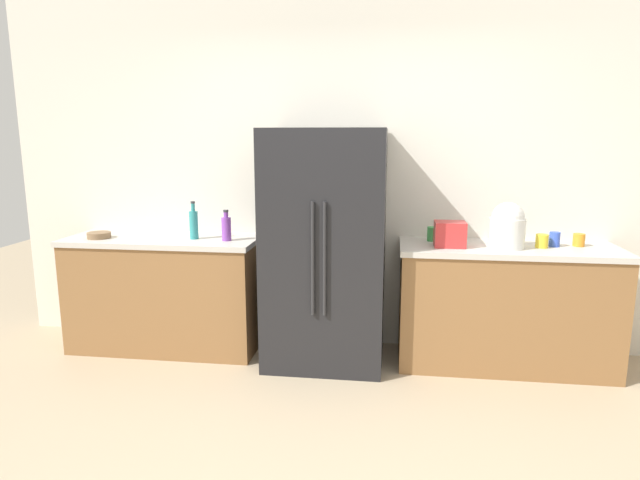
{
  "coord_description": "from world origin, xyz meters",
  "views": [
    {
      "loc": [
        0.33,
        -2.46,
        1.68
      ],
      "look_at": [
        -0.06,
        0.44,
        1.11
      ],
      "focal_mm": 30.18,
      "sensor_mm": 36.0,
      "label": 1
    }
  ],
  "objects_px": {
    "refrigerator": "(325,248)",
    "cup_a": "(579,240)",
    "cup_c": "(542,241)",
    "bowl_a": "(99,235)",
    "bottle_b": "(226,228)",
    "toaster": "(450,234)",
    "bottle_a": "(194,224)",
    "cup_d": "(555,239)",
    "cup_b": "(432,234)",
    "rice_cooker": "(507,226)"
  },
  "relations": [
    {
      "from": "cup_c",
      "to": "cup_d",
      "type": "xyz_separation_m",
      "value": [
        0.1,
        0.05,
        0.0
      ]
    },
    {
      "from": "refrigerator",
      "to": "cup_b",
      "type": "bearing_deg",
      "value": 14.97
    },
    {
      "from": "refrigerator",
      "to": "rice_cooker",
      "type": "xyz_separation_m",
      "value": [
        1.29,
        0.03,
        0.19
      ]
    },
    {
      "from": "toaster",
      "to": "bottle_a",
      "type": "relative_size",
      "value": 0.75
    },
    {
      "from": "cup_b",
      "to": "cup_d",
      "type": "relative_size",
      "value": 1.02
    },
    {
      "from": "cup_a",
      "to": "cup_c",
      "type": "xyz_separation_m",
      "value": [
        -0.28,
        -0.09,
        0.0
      ]
    },
    {
      "from": "cup_c",
      "to": "cup_d",
      "type": "relative_size",
      "value": 0.92
    },
    {
      "from": "toaster",
      "to": "cup_a",
      "type": "height_order",
      "value": "toaster"
    },
    {
      "from": "bottle_b",
      "to": "refrigerator",
      "type": "bearing_deg",
      "value": -1.39
    },
    {
      "from": "cup_b",
      "to": "cup_c",
      "type": "bearing_deg",
      "value": -11.28
    },
    {
      "from": "bottle_b",
      "to": "cup_a",
      "type": "relative_size",
      "value": 2.58
    },
    {
      "from": "cup_b",
      "to": "cup_d",
      "type": "bearing_deg",
      "value": -6.44
    },
    {
      "from": "refrigerator",
      "to": "bowl_a",
      "type": "relative_size",
      "value": 9.79
    },
    {
      "from": "cup_c",
      "to": "bowl_a",
      "type": "xyz_separation_m",
      "value": [
        -3.3,
        -0.08,
        -0.02
      ]
    },
    {
      "from": "toaster",
      "to": "cup_a",
      "type": "bearing_deg",
      "value": 8.17
    },
    {
      "from": "refrigerator",
      "to": "bowl_a",
      "type": "height_order",
      "value": "refrigerator"
    },
    {
      "from": "bottle_b",
      "to": "cup_a",
      "type": "bearing_deg",
      "value": 2.9
    },
    {
      "from": "bowl_a",
      "to": "toaster",
      "type": "bearing_deg",
      "value": 0.77
    },
    {
      "from": "toaster",
      "to": "bottle_a",
      "type": "bearing_deg",
      "value": 179.03
    },
    {
      "from": "cup_a",
      "to": "cup_d",
      "type": "xyz_separation_m",
      "value": [
        -0.18,
        -0.03,
        0.01
      ]
    },
    {
      "from": "toaster",
      "to": "rice_cooker",
      "type": "distance_m",
      "value": 0.4
    },
    {
      "from": "cup_b",
      "to": "refrigerator",
      "type": "bearing_deg",
      "value": -165.03
    },
    {
      "from": "bottle_a",
      "to": "bowl_a",
      "type": "relative_size",
      "value": 1.64
    },
    {
      "from": "cup_b",
      "to": "bowl_a",
      "type": "bearing_deg",
      "value": -174.86
    },
    {
      "from": "bottle_b",
      "to": "cup_b",
      "type": "bearing_deg",
      "value": 7.09
    },
    {
      "from": "bottle_b",
      "to": "bowl_a",
      "type": "bearing_deg",
      "value": -177.86
    },
    {
      "from": "toaster",
      "to": "cup_d",
      "type": "height_order",
      "value": "toaster"
    },
    {
      "from": "toaster",
      "to": "cup_a",
      "type": "relative_size",
      "value": 2.4
    },
    {
      "from": "bottle_a",
      "to": "bottle_b",
      "type": "height_order",
      "value": "bottle_a"
    },
    {
      "from": "bottle_a",
      "to": "cup_d",
      "type": "xyz_separation_m",
      "value": [
        2.66,
        0.07,
        -0.06
      ]
    },
    {
      "from": "toaster",
      "to": "cup_b",
      "type": "xyz_separation_m",
      "value": [
        -0.11,
        0.19,
        -0.04
      ]
    },
    {
      "from": "bottle_a",
      "to": "rice_cooker",
      "type": "bearing_deg",
      "value": -0.58
    },
    {
      "from": "refrigerator",
      "to": "toaster",
      "type": "relative_size",
      "value": 7.96
    },
    {
      "from": "refrigerator",
      "to": "toaster",
      "type": "xyz_separation_m",
      "value": [
        0.89,
        0.02,
        0.12
      ]
    },
    {
      "from": "cup_c",
      "to": "bottle_a",
      "type": "bearing_deg",
      "value": -179.74
    },
    {
      "from": "bowl_a",
      "to": "refrigerator",
      "type": "bearing_deg",
      "value": 0.63
    },
    {
      "from": "refrigerator",
      "to": "cup_a",
      "type": "height_order",
      "value": "refrigerator"
    },
    {
      "from": "bottle_b",
      "to": "cup_b",
      "type": "xyz_separation_m",
      "value": [
        1.54,
        0.19,
        -0.04
      ]
    },
    {
      "from": "bottle_a",
      "to": "toaster",
      "type": "bearing_deg",
      "value": -0.97
    },
    {
      "from": "cup_a",
      "to": "cup_d",
      "type": "bearing_deg",
      "value": -168.99
    },
    {
      "from": "bottle_b",
      "to": "cup_d",
      "type": "distance_m",
      "value": 2.39
    },
    {
      "from": "refrigerator",
      "to": "bottle_b",
      "type": "height_order",
      "value": "refrigerator"
    },
    {
      "from": "bottle_b",
      "to": "cup_a",
      "type": "height_order",
      "value": "bottle_b"
    },
    {
      "from": "cup_d",
      "to": "bowl_a",
      "type": "bearing_deg",
      "value": -177.75
    },
    {
      "from": "bottle_b",
      "to": "bowl_a",
      "type": "relative_size",
      "value": 1.32
    },
    {
      "from": "cup_c",
      "to": "cup_a",
      "type": "bearing_deg",
      "value": 17.68
    },
    {
      "from": "bottle_b",
      "to": "bowl_a",
      "type": "xyz_separation_m",
      "value": [
        -1.01,
        -0.04,
        -0.07
      ]
    },
    {
      "from": "refrigerator",
      "to": "cup_c",
      "type": "relative_size",
      "value": 18.12
    },
    {
      "from": "bottle_a",
      "to": "bottle_b",
      "type": "bearing_deg",
      "value": -6.54
    },
    {
      "from": "rice_cooker",
      "to": "bottle_a",
      "type": "height_order",
      "value": "rice_cooker"
    }
  ]
}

